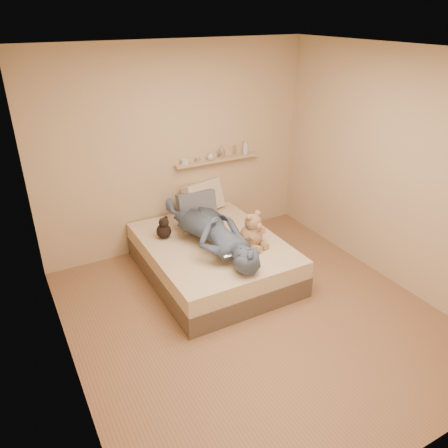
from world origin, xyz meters
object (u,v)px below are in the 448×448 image
pillow_cream (204,197)px  pillow_grey (197,205)px  bed (213,258)px  teddy_bear (252,232)px  dark_plush (164,229)px  wall_shelf (217,160)px  game_console (231,253)px  person (211,230)px

pillow_cream → pillow_grey: 0.22m
bed → teddy_bear: 0.62m
dark_plush → wall_shelf: bearing=28.7°
game_console → person: size_ratio=0.11×
game_console → dark_plush: 1.01m
teddy_bear → person: teddy_bear is taller
bed → teddy_bear: (0.35, -0.32, 0.40)m
person → wall_shelf: wall_shelf is taller
bed → dark_plush: bearing=142.5°
bed → teddy_bear: size_ratio=4.38×
game_console → pillow_grey: 1.28m
bed → pillow_cream: pillow_cream is taller
bed → game_console: size_ratio=10.24×
teddy_bear → game_console: bearing=-148.9°
teddy_bear → pillow_grey: 1.03m
teddy_bear → wall_shelf: size_ratio=0.36×
game_console → teddy_bear: size_ratio=0.43×
teddy_bear → person: bearing=149.0°
pillow_grey → wall_shelf: wall_shelf is taller
game_console → dark_plush: size_ratio=0.67×
pillow_cream → bed: bearing=-109.7°
game_console → wall_shelf: wall_shelf is taller
dark_plush → person: bearing=-46.7°
wall_shelf → bed: bearing=-121.2°
dark_plush → game_console: bearing=-67.5°
game_console → person: (0.02, 0.49, 0.04)m
pillow_grey → person: bearing=-103.3°
pillow_cream → person: bearing=-111.1°
game_console → pillow_cream: pillow_cream is taller
bed → person: 0.44m
teddy_bear → pillow_grey: bearing=102.2°
wall_shelf → pillow_cream: bearing=-162.7°
bed → wall_shelf: bearing=58.8°
game_console → pillow_cream: 1.45m
teddy_bear → pillow_cream: (-0.05, 1.15, 0.02)m
game_console → wall_shelf: size_ratio=0.15×
pillow_cream → wall_shelf: (0.25, 0.08, 0.45)m
dark_plush → person: person is taller
bed → pillow_grey: (0.13, 0.69, 0.40)m
game_console → pillow_grey: pillow_grey is taller
dark_plush → pillow_cream: size_ratio=0.50×
bed → pillow_cream: size_ratio=3.45×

